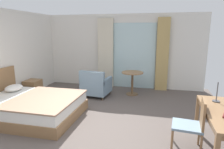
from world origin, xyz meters
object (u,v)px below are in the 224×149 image
object	(u,v)px
desk_chair	(193,122)
armchair_by_window	(96,86)
round_cafe_table	(132,78)
nightstand	(33,88)
bed	(29,106)
writing_desk	(224,117)

from	to	relation	value
desk_chair	armchair_by_window	xyz separation A→B (m)	(-2.40, 2.28, -0.16)
round_cafe_table	nightstand	bearing A→B (deg)	-163.62
bed	armchair_by_window	xyz separation A→B (m)	(1.04, 1.75, 0.07)
writing_desk	desk_chair	xyz separation A→B (m)	(-0.42, 0.03, -0.16)
nightstand	desk_chair	size ratio (longest dim) A/B	0.56
writing_desk	desk_chair	distance (m)	0.45
bed	desk_chair	xyz separation A→B (m)	(3.45, -0.53, 0.23)
nightstand	round_cafe_table	xyz separation A→B (m)	(2.92, 0.86, 0.28)
bed	round_cafe_table	size ratio (longest dim) A/B	3.06
nightstand	round_cafe_table	world-z (taller)	round_cafe_table
nightstand	bed	bearing A→B (deg)	-58.21
round_cafe_table	armchair_by_window	bearing A→B (deg)	-157.18
bed	nightstand	size ratio (longest dim) A/B	4.42
desk_chair	round_cafe_table	distance (m)	3.04
armchair_by_window	writing_desk	bearing A→B (deg)	-39.26
nightstand	armchair_by_window	size ratio (longest dim) A/B	0.59
desk_chair	armchair_by_window	world-z (taller)	desk_chair
bed	nightstand	distance (m)	1.57
bed	round_cafe_table	bearing A→B (deg)	46.31
bed	desk_chair	world-z (taller)	bed
writing_desk	round_cafe_table	xyz separation A→B (m)	(-1.78, 2.75, -0.12)
bed	armchair_by_window	bearing A→B (deg)	59.17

